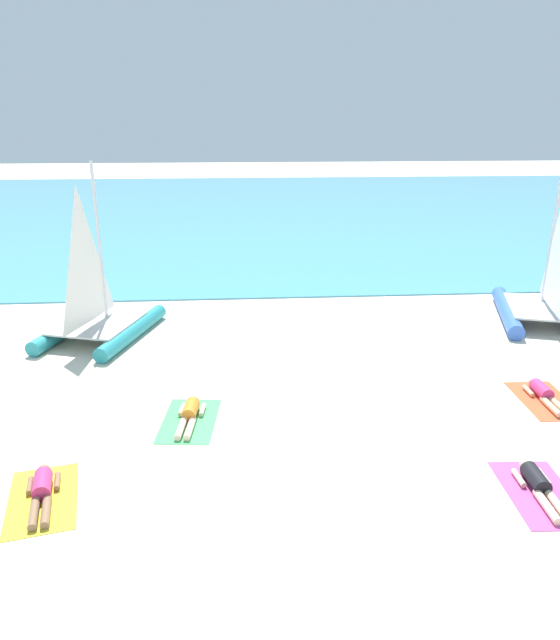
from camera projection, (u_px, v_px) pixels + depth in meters
name	position (u px, v px, depth m)	size (l,w,h in m)	color
ground_plane	(269.00, 301.00, 20.15)	(120.00, 120.00, 0.00)	beige
ocean_water	(252.00, 209.00, 39.22)	(120.00, 40.00, 0.05)	#4C9EB7
sailboat_teal	(98.00, 313.00, 16.67)	(3.35, 4.25, 4.86)	teal
sailboat_blue	(547.00, 298.00, 17.88)	(3.63, 4.61, 5.27)	blue
towel_leftmost	(43.00, 499.00, 9.82)	(1.10, 1.90, 0.01)	yellow
sunbather_leftmost	(42.00, 490.00, 9.83)	(0.73, 1.56, 0.30)	#D83372
towel_center_left	(189.00, 421.00, 12.32)	(1.10, 1.90, 0.01)	#4CB266
sunbather_center_left	(190.00, 414.00, 12.34)	(0.58, 1.57, 0.30)	orange
towel_center_right	(540.00, 493.00, 9.96)	(1.10, 1.90, 0.01)	#D84C99
sunbather_center_right	(539.00, 485.00, 9.98)	(0.56, 1.57, 0.30)	black
towel_rightmost	(545.00, 400.00, 13.19)	(1.10, 1.90, 0.01)	#EA5933
sunbather_rightmost	(544.00, 394.00, 13.21)	(0.55, 1.56, 0.30)	#D83372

